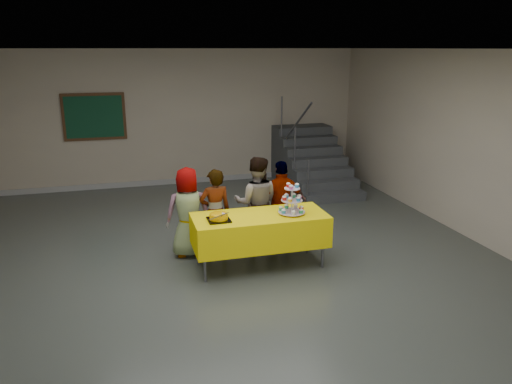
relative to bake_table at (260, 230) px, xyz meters
The scene contains 10 objects.
room_shell 1.62m from the bake_table, 162.25° to the right, with size 10.00×10.04×3.02m.
bake_table is the anchor object (origin of this frame).
cupcake_stand 0.59m from the bake_table, ahead, with size 0.38×0.38×0.44m.
bear_cake 0.66m from the bake_table, behind, with size 0.32×0.36×0.12m.
schoolchild_a 1.14m from the bake_table, 143.58° to the left, with size 0.66×0.43×1.35m, color slate.
schoolchild_b 0.81m from the bake_table, 130.03° to the left, with size 0.48×0.32×1.32m, color slate.
schoolchild_c 0.75m from the bake_table, 78.09° to the left, with size 0.70×0.55×1.44m, color slate.
schoolchild_d 0.91m from the bake_table, 51.66° to the left, with size 0.79×0.33×1.35m, color slate.
staircase 4.62m from the bake_table, 59.79° to the left, with size 1.30×2.40×2.04m.
noticeboard 5.44m from the bake_table, 115.36° to the left, with size 1.30×0.05×1.00m.
Camera 1 is at (-1.44, -6.19, 3.02)m, focal length 35.00 mm.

